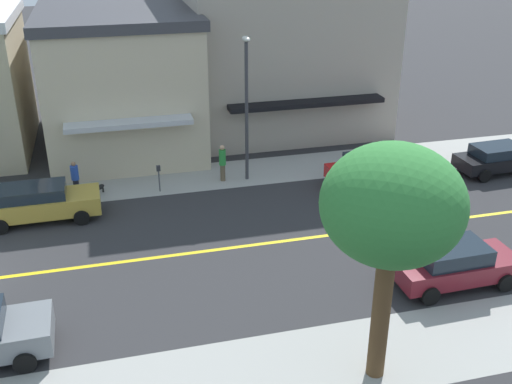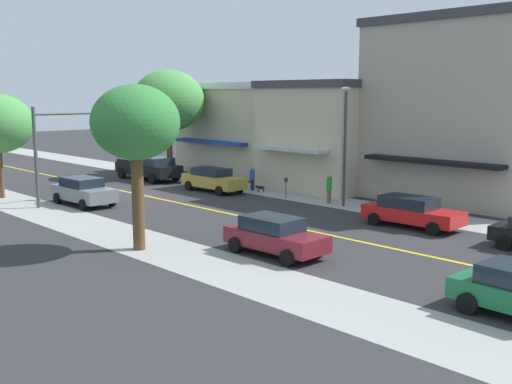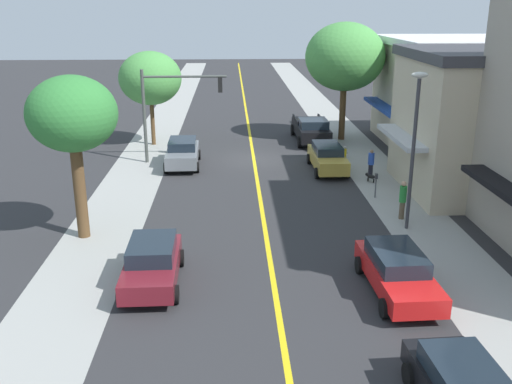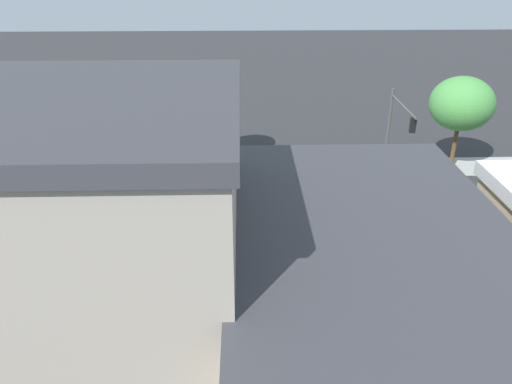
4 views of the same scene
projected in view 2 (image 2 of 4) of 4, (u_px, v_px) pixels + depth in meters
The scene contains 21 objects.
ground_plane at pixel (136, 194), 39.42m from camera, with size 140.00×140.00×0.00m, color #2D2D30.
sidewalk_left at pixel (218, 183), 44.23m from camera, with size 3.29×126.00×0.01m, color #9E9E99.
sidewalk_right at pixel (30, 207), 34.62m from camera, with size 3.29×126.00×0.01m, color #9E9E99.
road_centerline_stripe at pixel (136, 194), 39.42m from camera, with size 0.20×126.00×0.00m, color yellow.
tan_rowhouse at pixel (253, 128), 50.56m from camera, with size 9.48×10.55×7.30m.
pale_office_building at pixel (350, 133), 43.31m from camera, with size 12.95×7.97×7.31m.
brick_apartment_block at pixel (474, 110), 36.46m from camera, with size 9.53×11.26×10.93m.
street_tree_left_near at pixel (136, 124), 24.43m from camera, with size 3.60×3.60×6.81m.
street_tree_right_corner at pixel (168, 101), 46.89m from camera, with size 5.59×5.59×8.29m.
fire_hydrant at pixel (205, 179), 43.38m from camera, with size 0.44×0.24×0.81m.
parking_meter at pixel (286, 185), 37.68m from camera, with size 0.12×0.18×1.28m.
traffic_light_mast at pixel (63, 138), 35.08m from camera, with size 5.17×0.32×5.73m.
street_lamp at pixel (345, 134), 34.38m from camera, with size 0.70×0.36×6.82m.
red_sedan_left_curb at pixel (411, 211), 29.35m from camera, with size 2.15×4.84×1.50m.
maroon_sedan_right_curb at pixel (275, 235), 24.31m from camera, with size 2.07×4.38×1.54m.
gold_sedan_left_curb at pixel (213, 179), 40.22m from camera, with size 1.99×4.80×1.56m.
grey_sedan_right_curb at pixel (83, 191), 35.33m from camera, with size 2.13×4.61×1.61m.
black_pickup_truck at pixel (149, 168), 45.65m from camera, with size 2.40×6.02×1.79m.
pedestrian_green_shirt at pixel (329, 187), 35.79m from camera, with size 0.32×0.32×1.80m.
pedestrian_blue_shirt at pixel (252, 178), 40.76m from camera, with size 0.35×0.35×1.59m.
small_dog at pixel (260, 188), 39.97m from camera, with size 0.55×0.56×0.48m.
Camera 2 is at (21.21, 33.54, 6.38)m, focal length 42.51 mm.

